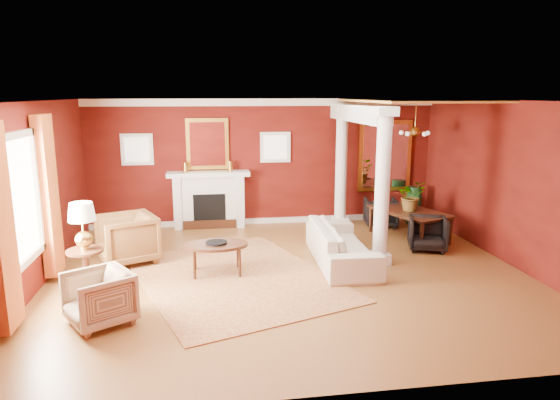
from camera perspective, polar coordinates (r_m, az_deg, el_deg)
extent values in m
plane|color=brown|center=(8.59, 1.09, -8.47)|extent=(8.00, 8.00, 0.00)
cube|color=#5F140D|center=(11.61, -1.78, 4.33)|extent=(8.00, 0.04, 2.90)
cube|color=#5F140D|center=(4.89, 8.09, -6.72)|extent=(8.00, 0.04, 2.90)
cube|color=#5F140D|center=(8.50, -26.50, 0.19)|extent=(0.04, 7.00, 2.90)
cube|color=#5F140D|center=(9.70, 25.13, 1.64)|extent=(0.04, 7.00, 2.90)
cube|color=silver|center=(8.04, 1.17, 11.26)|extent=(8.00, 7.00, 0.04)
cube|color=white|center=(11.51, -8.09, -0.15)|extent=(1.60, 0.34, 1.20)
cube|color=black|center=(11.38, -8.06, -1.07)|extent=(0.72, 0.03, 0.70)
cube|color=black|center=(11.46, -8.01, -2.78)|extent=(1.20, 0.05, 0.20)
cube|color=white|center=(11.36, -8.18, 2.97)|extent=(1.85, 0.42, 0.10)
cube|color=white|center=(11.50, -11.58, -0.29)|extent=(0.16, 0.40, 1.20)
cube|color=white|center=(11.51, -4.60, -0.07)|extent=(0.16, 0.40, 1.20)
cube|color=#E9BF44|center=(11.44, -8.29, 6.36)|extent=(0.95, 0.06, 1.15)
cube|color=white|center=(11.41, -8.29, 6.35)|extent=(0.78, 0.02, 0.98)
cube|color=white|center=(11.56, -16.02, 5.58)|extent=(0.70, 0.06, 0.70)
cube|color=white|center=(11.52, -16.04, 5.56)|extent=(0.54, 0.02, 0.54)
cube|color=white|center=(11.57, -0.54, 6.05)|extent=(0.70, 0.06, 0.70)
cube|color=white|center=(11.54, -0.52, 6.04)|extent=(0.54, 0.02, 0.54)
cube|color=white|center=(7.92, -27.76, 0.01)|extent=(0.03, 1.30, 1.70)
cube|color=white|center=(7.27, -29.26, -1.12)|extent=(0.08, 0.10, 1.90)
cube|color=white|center=(8.56, -26.05, 0.99)|extent=(0.08, 0.10, 1.90)
cube|color=#B7571F|center=(8.85, -24.96, 0.42)|extent=(0.18, 0.55, 2.60)
cube|color=white|center=(9.25, 11.28, -6.53)|extent=(0.34, 0.34, 0.20)
cylinder|color=white|center=(8.92, 11.64, 1.72)|extent=(0.26, 0.26, 2.50)
cube|color=white|center=(8.78, 11.99, 9.90)|extent=(0.36, 0.36, 0.16)
cube|color=white|center=(11.72, 6.84, -2.41)|extent=(0.34, 0.34, 0.20)
cylinder|color=white|center=(11.46, 7.01, 4.14)|extent=(0.26, 0.26, 2.50)
cube|color=white|center=(11.35, 7.18, 10.50)|extent=(0.36, 0.36, 0.16)
cube|color=white|center=(10.30, 8.83, 9.74)|extent=(0.30, 3.20, 0.32)
cube|color=gold|center=(10.55, 15.21, 10.88)|extent=(2.30, 3.40, 0.04)
cube|color=#E9BF44|center=(12.25, 11.89, 4.95)|extent=(1.30, 0.06, 1.70)
cube|color=white|center=(12.21, 11.94, 4.93)|extent=(1.10, 0.02, 1.50)
cylinder|color=gold|center=(10.63, 15.26, 9.29)|extent=(0.02, 0.02, 0.65)
sphere|color=gold|center=(10.65, 15.16, 7.54)|extent=(0.20, 0.20, 0.20)
sphere|color=beige|center=(10.76, 16.53, 7.35)|extent=(0.09, 0.09, 0.09)
sphere|color=beige|center=(10.93, 15.01, 7.50)|extent=(0.09, 0.09, 0.09)
sphere|color=beige|center=(10.71, 13.68, 7.49)|extent=(0.09, 0.09, 0.09)
sphere|color=beige|center=(10.41, 14.36, 7.33)|extent=(0.09, 0.09, 0.09)
sphere|color=beige|center=(10.44, 16.18, 7.24)|extent=(0.09, 0.09, 0.09)
cube|color=white|center=(11.47, -1.80, 11.10)|extent=(8.00, 0.08, 0.16)
cube|color=white|center=(11.84, -1.72, -2.37)|extent=(8.00, 0.08, 0.12)
cube|color=maroon|center=(8.47, -5.27, -8.78)|extent=(4.02, 4.62, 0.02)
imported|color=beige|center=(9.08, 7.08, -4.34)|extent=(0.79, 2.39, 0.93)
imported|color=black|center=(9.43, -17.11, -3.99)|extent=(1.19, 1.22, 0.98)
imported|color=tan|center=(7.13, -19.99, -10.23)|extent=(1.02, 1.03, 0.79)
cylinder|color=black|center=(8.51, -7.28, -5.13)|extent=(1.07, 1.07, 0.05)
cylinder|color=black|center=(8.37, -9.76, -7.45)|extent=(0.05, 0.05, 0.48)
cylinder|color=black|center=(8.39, -4.62, -7.28)|extent=(0.05, 0.05, 0.48)
cylinder|color=black|center=(8.82, -9.71, -6.44)|extent=(0.05, 0.05, 0.48)
cylinder|color=black|center=(8.83, -4.84, -6.28)|extent=(0.05, 0.05, 0.48)
imported|color=black|center=(8.43, -7.69, -4.34)|extent=(0.16, 0.08, 0.23)
cylinder|color=black|center=(8.51, -21.09, -9.38)|extent=(0.41, 0.41, 0.04)
cylinder|color=black|center=(8.41, -21.24, -7.49)|extent=(0.10, 0.10, 0.63)
cylinder|color=black|center=(8.31, -21.41, -5.43)|extent=(0.56, 0.56, 0.04)
sphere|color=gold|center=(8.26, -21.51, -4.20)|extent=(0.26, 0.26, 0.26)
cylinder|color=gold|center=(8.22, -21.61, -2.95)|extent=(0.03, 0.03, 0.28)
cone|color=beige|center=(8.16, -21.74, -1.25)|extent=(0.41, 0.41, 0.28)
imported|color=black|center=(10.91, 14.68, -1.77)|extent=(1.16, 1.82, 0.96)
imported|color=black|center=(10.19, 16.52, -3.53)|extent=(0.88, 0.85, 0.72)
imported|color=black|center=(11.74, 11.44, -1.23)|extent=(0.80, 0.76, 0.72)
sphere|color=#133B1B|center=(12.21, 14.98, -1.79)|extent=(0.37, 0.37, 0.37)
cylinder|color=#133B1B|center=(12.15, 15.05, -0.58)|extent=(0.33, 0.33, 0.88)
imported|color=#26591E|center=(10.73, 14.82, 1.97)|extent=(0.67, 0.72, 0.50)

